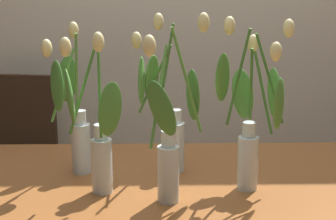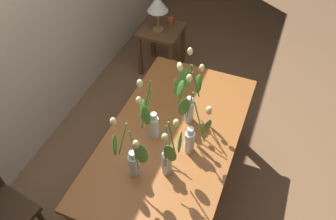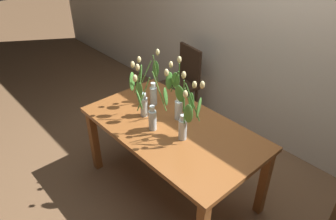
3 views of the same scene
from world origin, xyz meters
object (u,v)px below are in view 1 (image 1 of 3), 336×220
at_px(dining_chair, 15,152).
at_px(tulip_vase_1, 171,145).
at_px(tulip_vase_4, 75,123).
at_px(tulip_vase_3, 252,121).
at_px(dining_table, 190,207).
at_px(tulip_vase_0, 97,141).
at_px(tulip_vase_2, 166,121).

bearing_deg(dining_chair, tulip_vase_1, -54.99).
relative_size(tulip_vase_4, dining_chair, 0.58).
relative_size(tulip_vase_1, tulip_vase_3, 1.03).
xyz_separation_m(dining_table, tulip_vase_4, (-0.40, 0.11, 0.28)).
bearing_deg(tulip_vase_4, dining_chair, 118.20).
bearing_deg(tulip_vase_4, tulip_vase_0, -63.48).
relative_size(dining_table, dining_chair, 1.72).
xyz_separation_m(dining_table, tulip_vase_0, (-0.30, -0.09, 0.27)).
bearing_deg(dining_table, tulip_vase_1, -113.54).
bearing_deg(tulip_vase_1, tulip_vase_2, 92.27).
relative_size(tulip_vase_3, tulip_vase_4, 1.06).
distance_m(dining_table, tulip_vase_0, 0.42).
bearing_deg(tulip_vase_0, dining_chair, 117.89).
distance_m(tulip_vase_0, dining_chair, 1.29).
xyz_separation_m(tulip_vase_2, dining_chair, (-0.80, 0.87, -0.40)).
xyz_separation_m(tulip_vase_1, dining_chair, (-0.81, 1.16, -0.40)).
distance_m(tulip_vase_3, dining_chair, 1.56).
relative_size(tulip_vase_2, dining_chair, 0.61).
height_order(dining_table, dining_chair, dining_chair).
relative_size(tulip_vase_2, tulip_vase_4, 1.06).
xyz_separation_m(dining_table, tulip_vase_1, (-0.07, -0.16, 0.28)).
distance_m(dining_table, tulip_vase_4, 0.50).
height_order(tulip_vase_2, dining_chair, tulip_vase_2).
distance_m(tulip_vase_1, tulip_vase_3, 0.30).
xyz_separation_m(tulip_vase_0, tulip_vase_4, (-0.10, 0.20, 0.00)).
distance_m(tulip_vase_3, tulip_vase_4, 0.62).
xyz_separation_m(tulip_vase_1, tulip_vase_4, (-0.33, 0.27, -0.00)).
xyz_separation_m(tulip_vase_2, tulip_vase_3, (0.28, -0.16, 0.04)).
bearing_deg(tulip_vase_0, tulip_vase_2, 44.80).
relative_size(dining_table, tulip_vase_2, 2.83).
distance_m(tulip_vase_2, tulip_vase_4, 0.32).
distance_m(tulip_vase_1, tulip_vase_4, 0.43).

